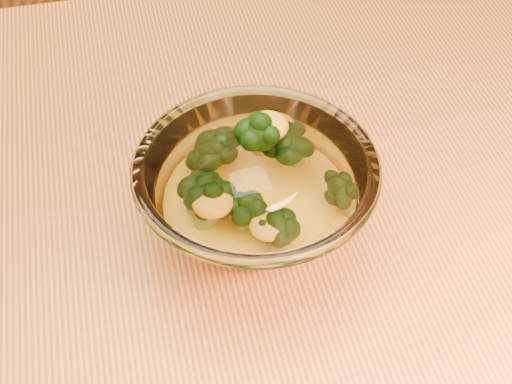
% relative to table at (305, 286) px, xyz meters
% --- Properties ---
extents(table, '(1.20, 0.80, 0.75)m').
position_rel_table_xyz_m(table, '(0.00, 0.00, 0.00)').
color(table, '#E38344').
rests_on(table, ground).
extents(glass_bowl, '(0.20, 0.20, 0.09)m').
position_rel_table_xyz_m(glass_bowl, '(-0.05, -0.00, 0.14)').
color(glass_bowl, white).
rests_on(glass_bowl, table).
extents(cheese_sauce, '(0.11, 0.11, 0.03)m').
position_rel_table_xyz_m(cheese_sauce, '(-0.05, -0.00, 0.13)').
color(cheese_sauce, yellow).
rests_on(cheese_sauce, glass_bowl).
extents(broccoli_heap, '(0.13, 0.13, 0.08)m').
position_rel_table_xyz_m(broccoli_heap, '(-0.05, 0.01, 0.16)').
color(broccoli_heap, black).
rests_on(broccoli_heap, cheese_sauce).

